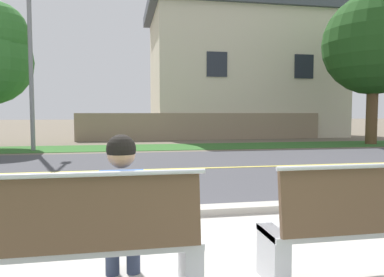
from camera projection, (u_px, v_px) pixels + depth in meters
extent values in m
plane|color=#665B4C|center=(154.00, 162.00, 10.59)|extent=(140.00, 140.00, 0.00)
cube|color=#B7B2A8|center=(227.00, 277.00, 3.14)|extent=(44.00, 3.60, 0.01)
cube|color=#ADA89E|center=(188.00, 212.00, 5.05)|extent=(44.00, 0.30, 0.11)
cube|color=#424247|center=(159.00, 170.00, 9.12)|extent=(52.00, 8.00, 0.01)
cube|color=#E0CC4C|center=(159.00, 169.00, 9.12)|extent=(48.00, 0.14, 0.01)
cube|color=#2D6026|center=(145.00, 147.00, 14.92)|extent=(48.00, 2.80, 0.02)
cube|color=silver|center=(190.00, 263.00, 2.91)|extent=(0.14, 0.40, 0.45)
cube|color=silver|center=(80.00, 245.00, 2.74)|extent=(1.83, 0.44, 0.05)
cube|color=brown|center=(75.00, 215.00, 2.53)|extent=(1.75, 0.12, 0.52)
cylinder|color=silver|center=(74.00, 175.00, 2.50)|extent=(1.83, 0.04, 0.04)
cube|color=silver|center=(273.00, 256.00, 3.04)|extent=(0.14, 0.40, 0.45)
cube|color=silver|center=(365.00, 227.00, 3.18)|extent=(1.83, 0.44, 0.05)
cube|color=brown|center=(382.00, 200.00, 2.97)|extent=(1.75, 0.12, 0.52)
cylinder|color=silver|center=(384.00, 166.00, 2.94)|extent=(1.83, 0.04, 0.04)
cylinder|color=#333D56|center=(111.00, 225.00, 2.96)|extent=(0.15, 0.42, 0.15)
cylinder|color=#333D56|center=(134.00, 223.00, 3.00)|extent=(0.15, 0.42, 0.15)
cylinder|color=#333D56|center=(112.00, 252.00, 3.17)|extent=(0.12, 0.12, 0.43)
cube|color=black|center=(113.00, 268.00, 3.26)|extent=(0.09, 0.24, 0.07)
cylinder|color=#333D56|center=(133.00, 250.00, 3.20)|extent=(0.12, 0.12, 0.43)
cube|color=black|center=(133.00, 266.00, 3.29)|extent=(0.09, 0.24, 0.07)
cube|color=#33599E|center=(122.00, 206.00, 2.78)|extent=(0.34, 0.20, 0.52)
cylinder|color=#33599E|center=(93.00, 204.00, 2.76)|extent=(0.09, 0.09, 0.46)
cylinder|color=#33599E|center=(150.00, 201.00, 2.84)|extent=(0.09, 0.09, 0.46)
sphere|color=tan|center=(121.00, 154.00, 2.76)|extent=(0.21, 0.21, 0.21)
sphere|color=black|center=(121.00, 149.00, 2.76)|extent=(0.22, 0.22, 0.22)
cylinder|color=gray|center=(30.00, 45.00, 13.49)|extent=(0.16, 0.16, 7.84)
cylinder|color=brown|center=(372.00, 113.00, 16.48)|extent=(0.49, 0.49, 2.79)
sphere|color=#1E4719|center=(374.00, 44.00, 16.26)|extent=(4.46, 4.46, 4.46)
cube|color=gray|center=(203.00, 126.00, 19.32)|extent=(13.00, 0.36, 1.40)
cube|color=beige|center=(242.00, 78.00, 22.85)|extent=(10.94, 6.40, 7.19)
cube|color=#474C56|center=(243.00, 14.00, 22.58)|extent=(11.82, 6.91, 0.60)
cube|color=#232833|center=(217.00, 64.00, 19.20)|extent=(1.10, 0.06, 1.30)
cube|color=#232833|center=(304.00, 66.00, 20.11)|extent=(1.10, 0.06, 1.30)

